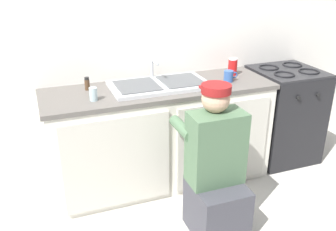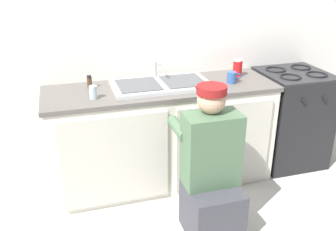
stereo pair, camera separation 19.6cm
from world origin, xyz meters
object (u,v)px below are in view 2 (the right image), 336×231
water_glass (93,92)px  soda_cup_red (237,68)px  plumber_person (211,176)px  spice_bottle_pepper (89,82)px  coffee_mug (232,77)px  sink_double_basin (161,84)px  stove_range (290,117)px

water_glass → soda_cup_red: (1.29, 0.22, 0.03)m
plumber_person → water_glass: bearing=137.8°
plumber_person → spice_bottle_pepper: (-0.71, 0.90, 0.47)m
plumber_person → spice_bottle_pepper: plumber_person is taller
plumber_person → coffee_mug: plumber_person is taller
soda_cup_red → coffee_mug: 0.21m
plumber_person → spice_bottle_pepper: size_ratio=10.52×
sink_double_basin → water_glass: (-0.56, -0.13, 0.03)m
soda_cup_red → plumber_person: bearing=-124.1°
stove_range → plumber_person: plumber_person is taller
stove_range → soda_cup_red: soda_cup_red is taller
stove_range → soda_cup_red: bearing=170.5°
plumber_person → soda_cup_red: plumber_person is taller
sink_double_basin → water_glass: size_ratio=8.00×
water_glass → coffee_mug: water_glass is taller
spice_bottle_pepper → soda_cup_red: 1.29m
stove_range → soda_cup_red: 0.75m
sink_double_basin → plumber_person: size_ratio=0.72×
stove_range → coffee_mug: size_ratio=7.22×
sink_double_basin → water_glass: 0.58m
sink_double_basin → soda_cup_red: sink_double_basin is taller
water_glass → coffee_mug: (1.16, 0.05, -0.00)m
stove_range → water_glass: water_glass is taller
stove_range → plumber_person: 1.36m
plumber_person → soda_cup_red: size_ratio=7.26×
stove_range → spice_bottle_pepper: bearing=175.9°
stove_range → spice_bottle_pepper: spice_bottle_pepper is taller
spice_bottle_pepper → coffee_mug: bearing=-9.9°
soda_cup_red → stove_range: bearing=-9.5°
coffee_mug → sink_double_basin: bearing=173.0°
sink_double_basin → water_glass: sink_double_basin is taller
water_glass → stove_range: bearing=3.9°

